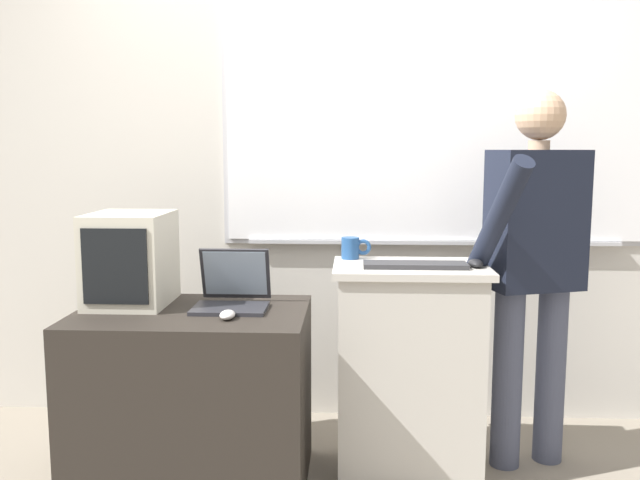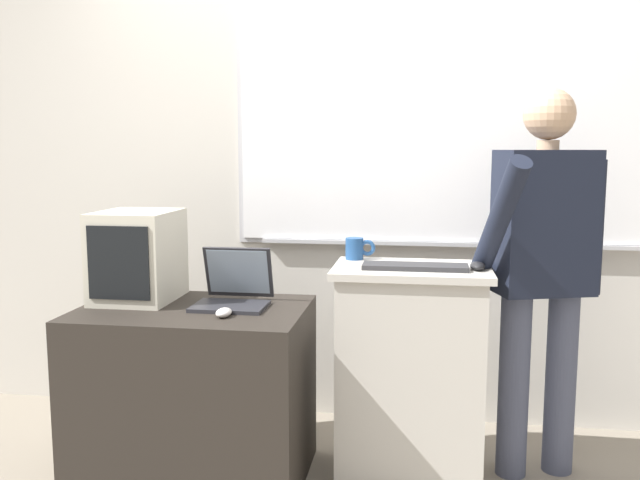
# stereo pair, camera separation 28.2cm
# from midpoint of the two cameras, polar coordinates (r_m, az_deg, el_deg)

# --- Properties ---
(back_wall) EXTENTS (6.40, 0.17, 2.76)m
(back_wall) POSITION_cam_midpoint_polar(r_m,az_deg,el_deg) (3.53, -2.14, 7.32)
(back_wall) COLOR beige
(back_wall) RESTS_ON ground_plane
(lectern_podium) EXTENTS (0.65, 0.44, 0.92)m
(lectern_podium) POSITION_cam_midpoint_polar(r_m,az_deg,el_deg) (2.98, 4.76, -10.87)
(lectern_podium) COLOR #BCB7AD
(lectern_podium) RESTS_ON ground_plane
(side_desk) EXTENTS (0.95, 0.64, 0.75)m
(side_desk) POSITION_cam_midpoint_polar(r_m,az_deg,el_deg) (2.98, -13.36, -12.85)
(side_desk) COLOR #28231E
(side_desk) RESTS_ON ground_plane
(person_presenter) EXTENTS (0.57, 0.62, 1.66)m
(person_presenter) POSITION_cam_midpoint_polar(r_m,az_deg,el_deg) (3.04, 15.14, -1.24)
(person_presenter) COLOR #474C60
(person_presenter) RESTS_ON ground_plane
(laptop) EXTENTS (0.30, 0.29, 0.24)m
(laptop) POSITION_cam_midpoint_polar(r_m,az_deg,el_deg) (2.90, -10.16, -4.28)
(laptop) COLOR #28282D
(laptop) RESTS_ON side_desk
(wireless_keyboard) EXTENTS (0.43, 0.13, 0.02)m
(wireless_keyboard) POSITION_cam_midpoint_polar(r_m,az_deg,el_deg) (2.81, 5.19, -2.13)
(wireless_keyboard) COLOR #2D2D30
(wireless_keyboard) RESTS_ON lectern_podium
(computer_mouse_by_laptop) EXTENTS (0.06, 0.10, 0.03)m
(computer_mouse_by_laptop) POSITION_cam_midpoint_polar(r_m,az_deg,el_deg) (2.71, -10.80, -6.24)
(computer_mouse_by_laptop) COLOR silver
(computer_mouse_by_laptop) RESTS_ON side_desk
(computer_mouse_by_keyboard) EXTENTS (0.06, 0.10, 0.03)m
(computer_mouse_by_keyboard) POSITION_cam_midpoint_polar(r_m,az_deg,el_deg) (2.84, 10.22, -1.96)
(computer_mouse_by_keyboard) COLOR black
(computer_mouse_by_keyboard) RESTS_ON lectern_podium
(crt_monitor) EXTENTS (0.32, 0.39, 0.39)m
(crt_monitor) POSITION_cam_midpoint_polar(r_m,az_deg,el_deg) (3.03, -18.27, -1.54)
(crt_monitor) COLOR beige
(crt_monitor) RESTS_ON side_desk
(coffee_mug) EXTENTS (0.13, 0.08, 0.10)m
(coffee_mug) POSITION_cam_midpoint_polar(r_m,az_deg,el_deg) (3.01, 0.03, -0.70)
(coffee_mug) COLOR #234C84
(coffee_mug) RESTS_ON lectern_podium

